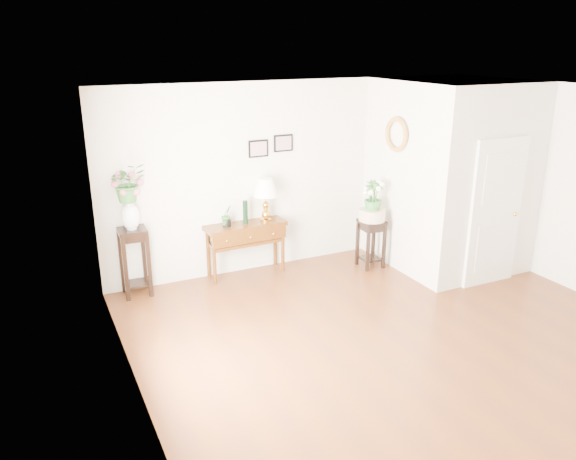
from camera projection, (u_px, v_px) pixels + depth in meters
floor at (401, 338)px, 6.63m from camera, size 6.00×5.50×0.02m
ceiling at (419, 95)px, 5.73m from camera, size 6.00×5.50×0.02m
wall_back at (298, 174)px, 8.53m from camera, size 6.00×0.02×2.80m
wall_left at (133, 271)px, 4.95m from camera, size 0.02×5.50×2.80m
partition at (449, 174)px, 8.56m from camera, size 1.80×1.95×2.80m
door at (495, 213)px, 7.82m from camera, size 0.90×0.05×2.10m
art_print_left at (258, 149)px, 8.10m from camera, size 0.30×0.02×0.25m
art_print_right at (283, 143)px, 8.25m from camera, size 0.30×0.02×0.25m
wall_ornament at (396, 134)px, 8.07m from camera, size 0.07×0.51×0.51m
console_table at (246, 249)px, 8.31m from camera, size 1.21×0.44×0.80m
table_lamp at (266, 198)px, 8.21m from camera, size 0.46×0.46×0.65m
green_vase at (245, 212)px, 8.13m from camera, size 0.09×0.09×0.35m
potted_plant at (227, 216)px, 8.02m from camera, size 0.20×0.18×0.30m
plant_stand_a at (135, 262)px, 7.62m from camera, size 0.38×0.38×0.95m
porcelain_vase at (130, 213)px, 7.40m from camera, size 0.32×0.32×0.42m
lily_arrangement at (127, 181)px, 7.26m from camera, size 0.54×0.49×0.52m
plant_stand_b at (371, 244)px, 8.61m from camera, size 0.37×0.37×0.75m
ceramic_bowl at (372, 215)px, 8.46m from camera, size 0.51×0.51×0.18m
narcissus at (373, 197)px, 8.37m from camera, size 0.31×0.31×0.49m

